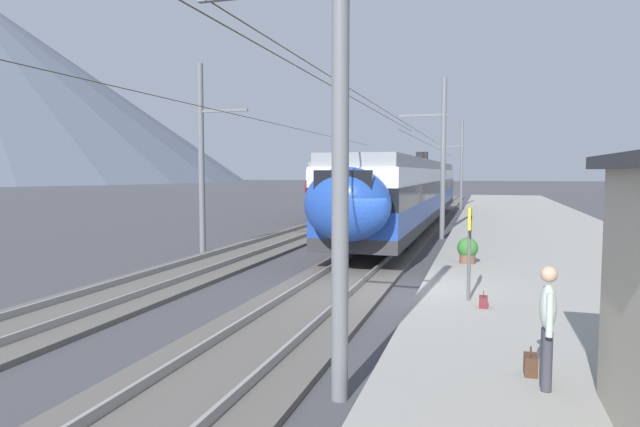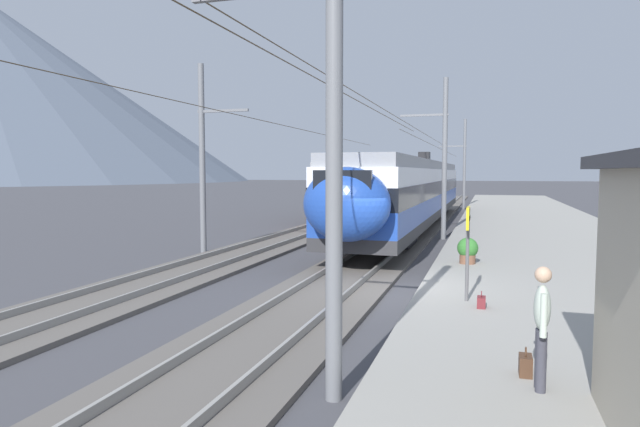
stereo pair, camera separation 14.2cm
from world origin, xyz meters
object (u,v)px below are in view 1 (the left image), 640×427
at_px(platform_sign, 470,232).
at_px(handbag_near_sign, 483,302).
at_px(train_far_track, 366,185).
at_px(catenary_mast_east, 460,163).
at_px(handbag_beside_passenger, 531,364).
at_px(catenary_mast_far_side, 205,155).
at_px(passenger_walking, 548,321).
at_px(potted_plant_platform_edge, 468,249).
at_px(catenary_mast_west, 329,118).
at_px(catenary_mast_mid, 440,155).
at_px(train_near_platform, 412,190).

xyz_separation_m(platform_sign, handbag_near_sign, (-0.54, -0.33, -1.46)).
bearing_deg(train_far_track, catenary_mast_east, -45.69).
bearing_deg(platform_sign, handbag_beside_passenger, -167.46).
bearing_deg(handbag_near_sign, catenary_mast_far_side, 55.86).
xyz_separation_m(passenger_walking, potted_plant_platform_edge, (10.31, 1.32, -0.48)).
height_order(catenary_mast_west, potted_plant_platform_edge, catenary_mast_west).
height_order(catenary_mast_west, catenary_mast_far_side, catenary_mast_west).
bearing_deg(handbag_near_sign, train_far_track, 16.66).
height_order(train_far_track, passenger_walking, train_far_track).
bearing_deg(handbag_beside_passenger, catenary_mast_far_side, 45.45).
bearing_deg(handbag_beside_passenger, potted_plant_platform_edge, 6.81).
xyz_separation_m(catenary_mast_far_side, platform_sign, (-6.73, -10.39, -2.06)).
bearing_deg(potted_plant_platform_edge, catenary_mast_far_side, 82.13).
bearing_deg(catenary_mast_far_side, platform_sign, -122.93).
xyz_separation_m(catenary_mast_west, handbag_near_sign, (4.93, -2.11, -3.57)).
bearing_deg(handbag_near_sign, catenary_mast_mid, 8.20).
height_order(catenary_mast_mid, catenary_mast_far_side, catenary_mast_mid).
height_order(train_near_platform, passenger_walking, train_near_platform).
height_order(catenary_mast_mid, handbag_near_sign, catenary_mast_mid).
bearing_deg(catenary_mast_far_side, potted_plant_platform_edge, -97.87).
xyz_separation_m(train_near_platform, platform_sign, (-18.11, -3.62, -0.36)).
distance_m(platform_sign, handbag_beside_passenger, 4.81).
bearing_deg(train_near_platform, catenary_mast_mid, -155.50).
distance_m(catenary_mast_west, catenary_mast_mid, 19.54).
relative_size(catenary_mast_west, handbag_near_sign, 127.01).
xyz_separation_m(train_far_track, catenary_mast_far_side, (-22.78, 1.73, 1.71)).
height_order(catenary_mast_mid, passenger_walking, catenary_mast_mid).
distance_m(catenary_mast_far_side, potted_plant_platform_edge, 10.79).
bearing_deg(potted_plant_platform_edge, platform_sign, -178.13).
bearing_deg(catenary_mast_west, train_far_track, 11.13).
distance_m(train_far_track, catenary_mast_mid, 17.01).
bearing_deg(catenary_mast_west, platform_sign, -17.97).
xyz_separation_m(catenary_mast_mid, passenger_walking, (-19.05, -2.92, -2.83)).
height_order(train_near_platform, handbag_near_sign, train_near_platform).
bearing_deg(train_far_track, catenary_mast_mid, -155.98).
distance_m(train_near_platform, platform_sign, 18.47).
distance_m(passenger_walking, handbag_beside_passenger, 0.95).
height_order(catenary_mast_east, handbag_near_sign, catenary_mast_east).
xyz_separation_m(catenary_mast_mid, platform_sign, (-14.06, -1.77, -2.19)).
xyz_separation_m(catenary_mast_west, catenary_mast_mid, (19.54, -0.00, 0.08)).
xyz_separation_m(catenary_mast_west, platform_sign, (5.48, -1.78, -2.11)).
relative_size(train_near_platform, handbag_near_sign, 86.39).
bearing_deg(catenary_mast_west, catenary_mast_east, -0.01).
xyz_separation_m(train_near_platform, catenary_mast_far_side, (-11.38, 6.77, 1.70)).
height_order(catenary_mast_west, platform_sign, catenary_mast_west).
relative_size(passenger_walking, handbag_near_sign, 4.60).
bearing_deg(handbag_beside_passenger, platform_sign, 12.54).
xyz_separation_m(train_far_track, catenary_mast_east, (6.72, -6.89, 1.84)).
xyz_separation_m(catenary_mast_far_side, handbag_beside_passenger, (-11.21, -11.39, -3.49)).
distance_m(catenary_mast_mid, handbag_near_sign, 15.20).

